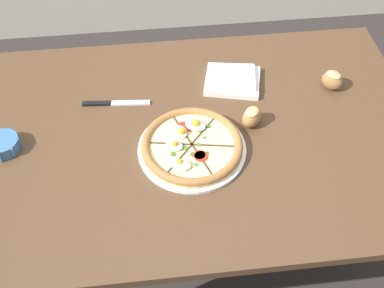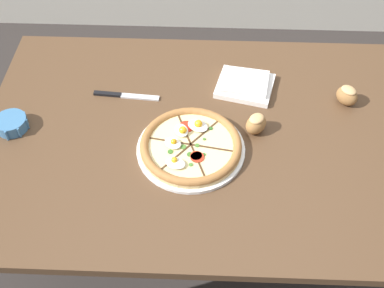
% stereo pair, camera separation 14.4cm
% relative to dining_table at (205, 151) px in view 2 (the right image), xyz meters
% --- Properties ---
extents(ground_plane, '(12.00, 12.00, 0.00)m').
position_rel_dining_table_xyz_m(ground_plane, '(0.00, 0.00, -0.64)').
color(ground_plane, '#2D2826').
extents(dining_table, '(1.42, 0.96, 0.73)m').
position_rel_dining_table_xyz_m(dining_table, '(0.00, 0.00, 0.00)').
color(dining_table, '#513823').
rests_on(dining_table, ground_plane).
extents(pizza, '(0.33, 0.33, 0.05)m').
position_rel_dining_table_xyz_m(pizza, '(-0.04, -0.07, 0.11)').
color(pizza, white).
rests_on(pizza, dining_table).
extents(ramekin_bowl, '(0.11, 0.11, 0.04)m').
position_rel_dining_table_xyz_m(ramekin_bowl, '(-0.61, -0.00, 0.11)').
color(ramekin_bowl, teal).
rests_on(ramekin_bowl, dining_table).
extents(napkin_folded, '(0.22, 0.20, 0.04)m').
position_rel_dining_table_xyz_m(napkin_folded, '(0.13, 0.21, 0.10)').
color(napkin_folded, white).
rests_on(napkin_folded, dining_table).
extents(bread_piece_near, '(0.09, 0.09, 0.07)m').
position_rel_dining_table_xyz_m(bread_piece_near, '(0.46, 0.15, 0.12)').
color(bread_piece_near, olive).
rests_on(bread_piece_near, dining_table).
extents(bread_piece_mid, '(0.09, 0.09, 0.07)m').
position_rel_dining_table_xyz_m(bread_piece_mid, '(0.16, 0.02, 0.12)').
color(bread_piece_mid, '#A3703D').
rests_on(bread_piece_mid, dining_table).
extents(knife_main, '(0.22, 0.04, 0.01)m').
position_rel_dining_table_xyz_m(knife_main, '(-0.27, 0.16, 0.09)').
color(knife_main, silver).
rests_on(knife_main, dining_table).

